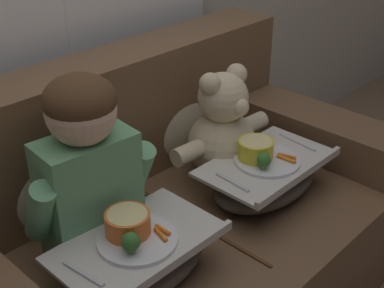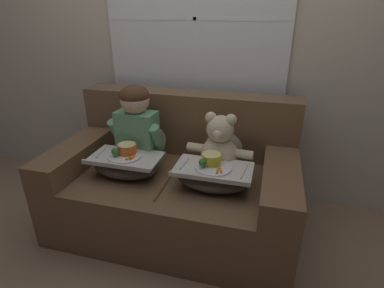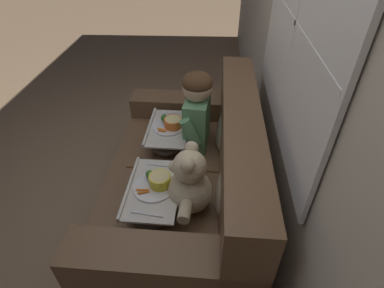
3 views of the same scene
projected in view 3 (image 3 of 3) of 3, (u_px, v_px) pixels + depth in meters
ground_plane at (182, 212)px, 2.28m from camera, size 14.00×14.00×0.00m
wall_back_with_window at (302, 45)px, 1.43m from camera, size 8.00×0.08×2.60m
couch at (190, 183)px, 2.07m from camera, size 1.63×0.96×0.91m
throw_pillow_behind_child at (226, 125)px, 2.11m from camera, size 0.37×0.18×0.38m
throw_pillow_behind_teddy at (227, 187)px, 1.64m from camera, size 0.34×0.16×0.35m
child_figure at (197, 108)px, 2.04m from camera, size 0.41×0.21×0.57m
teddy_bear at (189, 184)px, 1.65m from camera, size 0.46×0.32×0.42m
lap_tray_child at (169, 134)px, 2.20m from camera, size 0.47×0.29×0.21m
lap_tray_teddy at (154, 195)px, 1.73m from camera, size 0.48×0.29×0.21m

